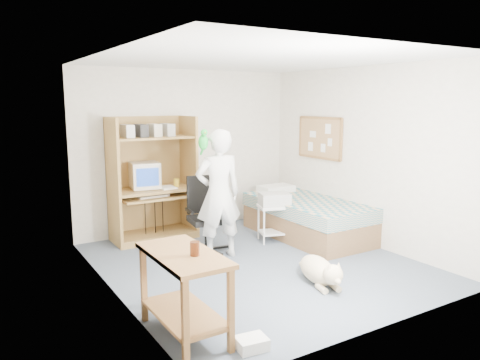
{
  "coord_description": "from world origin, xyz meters",
  "views": [
    {
      "loc": [
        -3.13,
        -4.69,
        2.02
      ],
      "look_at": [
        -0.13,
        0.19,
        1.05
      ],
      "focal_mm": 35.0,
      "sensor_mm": 36.0,
      "label": 1
    }
  ],
  "objects_px": {
    "bed": "(306,218)",
    "person": "(218,194)",
    "side_desk": "(184,281)",
    "computer_hutch": "(152,184)",
    "office_chair": "(205,225)",
    "printer_cart": "(274,217)",
    "dog": "(320,270)"
  },
  "relations": [
    {
      "from": "bed",
      "to": "side_desk",
      "type": "bearing_deg",
      "value": -147.5
    },
    {
      "from": "dog",
      "to": "printer_cart",
      "type": "xyz_separation_m",
      "value": [
        0.51,
        1.59,
        0.2
      ]
    },
    {
      "from": "person",
      "to": "printer_cart",
      "type": "xyz_separation_m",
      "value": [
        1.02,
        0.17,
        -0.48
      ]
    },
    {
      "from": "computer_hutch",
      "to": "office_chair",
      "type": "xyz_separation_m",
      "value": [
        0.39,
        -0.94,
        -0.46
      ]
    },
    {
      "from": "side_desk",
      "to": "dog",
      "type": "height_order",
      "value": "side_desk"
    },
    {
      "from": "side_desk",
      "to": "printer_cart",
      "type": "xyz_separation_m",
      "value": [
        2.29,
        1.87,
        -0.14
      ]
    },
    {
      "from": "bed",
      "to": "person",
      "type": "bearing_deg",
      "value": -175.55
    },
    {
      "from": "side_desk",
      "to": "office_chair",
      "type": "xyz_separation_m",
      "value": [
        1.24,
        2.0,
        -0.13
      ]
    },
    {
      "from": "person",
      "to": "side_desk",
      "type": "bearing_deg",
      "value": 61.81
    },
    {
      "from": "dog",
      "to": "bed",
      "type": "bearing_deg",
      "value": 69.28
    },
    {
      "from": "office_chair",
      "to": "dog",
      "type": "xyz_separation_m",
      "value": [
        0.54,
        -1.72,
        -0.2
      ]
    },
    {
      "from": "person",
      "to": "dog",
      "type": "xyz_separation_m",
      "value": [
        0.5,
        -1.41,
        -0.68
      ]
    },
    {
      "from": "computer_hutch",
      "to": "office_chair",
      "type": "height_order",
      "value": "computer_hutch"
    },
    {
      "from": "side_desk",
      "to": "office_chair",
      "type": "relative_size",
      "value": 0.99
    },
    {
      "from": "side_desk",
      "to": "person",
      "type": "distance_m",
      "value": 2.15
    },
    {
      "from": "bed",
      "to": "person",
      "type": "height_order",
      "value": "person"
    },
    {
      "from": "side_desk",
      "to": "office_chair",
      "type": "distance_m",
      "value": 2.35
    },
    {
      "from": "bed",
      "to": "printer_cart",
      "type": "distance_m",
      "value": 0.56
    },
    {
      "from": "computer_hutch",
      "to": "printer_cart",
      "type": "distance_m",
      "value": 1.86
    },
    {
      "from": "computer_hutch",
      "to": "person",
      "type": "relative_size",
      "value": 1.08
    },
    {
      "from": "side_desk",
      "to": "person",
      "type": "xyz_separation_m",
      "value": [
        1.28,
        1.69,
        0.34
      ]
    },
    {
      "from": "side_desk",
      "to": "computer_hutch",
      "type": "bearing_deg",
      "value": 73.86
    },
    {
      "from": "bed",
      "to": "dog",
      "type": "distance_m",
      "value": 1.88
    },
    {
      "from": "computer_hutch",
      "to": "bed",
      "type": "height_order",
      "value": "computer_hutch"
    },
    {
      "from": "bed",
      "to": "person",
      "type": "distance_m",
      "value": 1.67
    },
    {
      "from": "bed",
      "to": "office_chair",
      "type": "height_order",
      "value": "office_chair"
    },
    {
      "from": "bed",
      "to": "dog",
      "type": "xyz_separation_m",
      "value": [
        -1.07,
        -1.53,
        -0.13
      ]
    },
    {
      "from": "bed",
      "to": "office_chair",
      "type": "bearing_deg",
      "value": 173.58
    },
    {
      "from": "bed",
      "to": "printer_cart",
      "type": "height_order",
      "value": "bed"
    },
    {
      "from": "person",
      "to": "bed",
      "type": "bearing_deg",
      "value": -166.73
    },
    {
      "from": "office_chair",
      "to": "side_desk",
      "type": "bearing_deg",
      "value": -112.91
    },
    {
      "from": "bed",
      "to": "printer_cart",
      "type": "relative_size",
      "value": 3.78
    }
  ]
}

